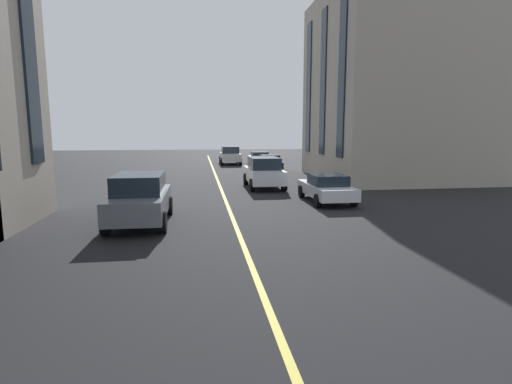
% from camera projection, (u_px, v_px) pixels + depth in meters
% --- Properties ---
extents(lane_centre_line, '(80.00, 0.16, 0.01)m').
position_uv_depth(lane_centre_line, '(229.00, 209.00, 17.78)').
color(lane_centre_line, '#D8C64C').
rests_on(lane_centre_line, ground_plane).
extents(car_silver_near, '(4.40, 1.95, 1.37)m').
position_uv_depth(car_silver_near, '(259.00, 158.00, 41.21)').
color(car_silver_near, '#B7BABF').
rests_on(car_silver_near, ground_plane).
extents(car_white_oncoming, '(4.40, 1.95, 1.37)m').
position_uv_depth(car_white_oncoming, '(327.00, 188.00, 19.64)').
color(car_white_oncoming, silver).
rests_on(car_white_oncoming, ground_plane).
extents(car_grey_trailing, '(4.70, 2.14, 1.88)m').
position_uv_depth(car_grey_trailing, '(140.00, 198.00, 14.92)').
color(car_grey_trailing, slate).
rests_on(car_grey_trailing, ground_plane).
extents(car_white_parked_a, '(4.70, 2.14, 1.88)m').
position_uv_depth(car_white_parked_a, '(264.00, 172.00, 24.52)').
color(car_white_parked_a, silver).
rests_on(car_white_parked_a, ground_plane).
extents(car_black_parked_b, '(3.90, 1.89, 1.40)m').
position_uv_depth(car_black_parked_b, '(270.00, 163.00, 35.33)').
color(car_black_parked_b, black).
rests_on(car_black_parked_b, ground_plane).
extents(car_silver_far, '(4.70, 2.14, 1.88)m').
position_uv_depth(car_silver_far, '(230.00, 155.00, 42.15)').
color(car_silver_far, '#B7BABF').
rests_on(car_silver_far, ground_plane).
extents(building_right_near, '(11.24, 10.82, 13.09)m').
position_uv_depth(building_right_near, '(395.00, 88.00, 28.77)').
color(building_right_near, '#A89E8E').
rests_on(building_right_near, ground_plane).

